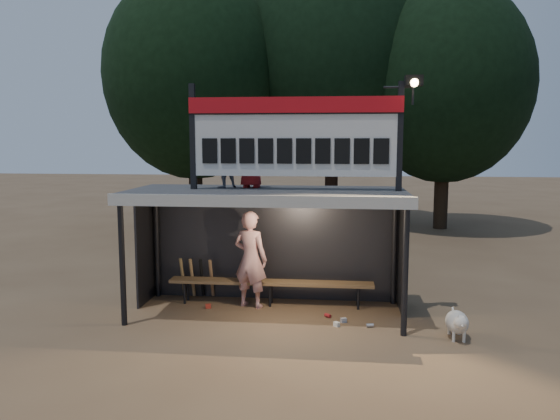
{
  "coord_description": "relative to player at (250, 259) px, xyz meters",
  "views": [
    {
      "loc": [
        1.31,
        -9.76,
        3.21
      ],
      "look_at": [
        0.2,
        0.4,
        1.9
      ],
      "focal_mm": 35.0,
      "sensor_mm": 36.0,
      "label": 1
    }
  ],
  "objects": [
    {
      "name": "ground",
      "position": [
        0.37,
        -0.39,
        -0.94
      ],
      "size": [
        80.0,
        80.0,
        0.0
      ],
      "primitive_type": "plane",
      "color": "brown",
      "rests_on": "ground"
    },
    {
      "name": "dog",
      "position": [
        3.62,
        -1.36,
        -0.66
      ],
      "size": [
        0.36,
        0.81,
        0.49
      ],
      "color": "beige",
      "rests_on": "ground"
    },
    {
      "name": "bats",
      "position": [
        -1.17,
        0.43,
        -0.51
      ],
      "size": [
        0.68,
        0.35,
        0.84
      ],
      "color": "#A07E4A",
      "rests_on": "ground"
    },
    {
      "name": "litter",
      "position": [
        1.26,
        -0.68,
        -0.9
      ],
      "size": [
        3.16,
        0.88,
        0.08
      ],
      "color": "red",
      "rests_on": "ground"
    },
    {
      "name": "child_b",
      "position": [
        0.03,
        -0.01,
        1.93
      ],
      "size": [
        0.59,
        0.43,
        1.1
      ],
      "primitive_type": "imported",
      "rotation": [
        0.0,
        0.0,
        2.98
      ],
      "color": "maroon",
      "rests_on": "dugout_shelter"
    },
    {
      "name": "bench",
      "position": [
        0.37,
        0.16,
        -0.5
      ],
      "size": [
        4.0,
        0.35,
        0.48
      ],
      "color": "olive",
      "rests_on": "ground"
    },
    {
      "name": "child_a",
      "position": [
        -0.46,
        -0.11,
        1.83
      ],
      "size": [
        0.55,
        0.51,
        0.9
      ],
      "primitive_type": "imported",
      "rotation": [
        0.0,
        0.0,
        3.66
      ],
      "color": "slate",
      "rests_on": "dugout_shelter"
    },
    {
      "name": "tree_right",
      "position": [
        5.37,
        10.11,
        4.25
      ],
      "size": [
        6.08,
        6.08,
        8.72
      ],
      "color": "black",
      "rests_on": "ground"
    },
    {
      "name": "player",
      "position": [
        0.0,
        0.0,
        0.0
      ],
      "size": [
        0.79,
        0.65,
        1.88
      ],
      "primitive_type": "imported",
      "rotation": [
        0.0,
        0.0,
        2.81
      ],
      "color": "white",
      "rests_on": "ground"
    },
    {
      "name": "scoreboard_assembly",
      "position": [
        0.93,
        -0.4,
        2.39
      ],
      "size": [
        4.1,
        0.27,
        1.99
      ],
      "color": "black",
      "rests_on": "dugout_shelter"
    },
    {
      "name": "dugout_shelter",
      "position": [
        0.37,
        -0.15,
        0.91
      ],
      "size": [
        5.1,
        2.08,
        2.32
      ],
      "color": "#38383A",
      "rests_on": "ground"
    },
    {
      "name": "tree_left",
      "position": [
        -3.63,
        9.61,
        4.58
      ],
      "size": [
        6.46,
        6.46,
        9.27
      ],
      "color": "black",
      "rests_on": "ground"
    },
    {
      "name": "tree_mid",
      "position": [
        1.37,
        11.11,
        5.23
      ],
      "size": [
        7.22,
        7.22,
        10.36
      ],
      "color": "black",
      "rests_on": "ground"
    }
  ]
}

